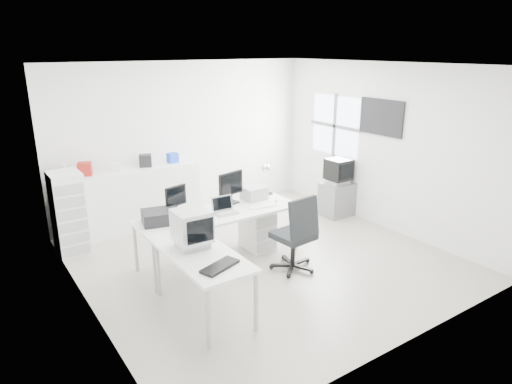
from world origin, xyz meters
TOP-DOWN VIEW (x-y plane):
  - floor at (0.00, 0.00)m, footprint 5.00×5.00m
  - ceiling at (0.00, 0.00)m, footprint 5.00×5.00m
  - back_wall at (0.00, 2.50)m, footprint 5.00×0.02m
  - left_wall at (-2.50, 0.00)m, footprint 0.02×5.00m
  - right_wall at (2.50, 0.00)m, footprint 0.02×5.00m
  - window at (2.48, 1.20)m, footprint 0.02×1.20m
  - wall_picture at (2.47, 0.10)m, footprint 0.04×0.90m
  - main_desk at (-0.54, 0.34)m, footprint 2.40×0.80m
  - side_desk at (-1.39, -0.76)m, footprint 0.70×1.40m
  - drawer_pedestal at (0.16, 0.39)m, footprint 0.40×0.50m
  - inkjet_printer at (-1.39, 0.44)m, footprint 0.56×0.48m
  - lcd_monitor_small at (-1.09, 0.59)m, footprint 0.37×0.27m
  - lcd_monitor_large at (-0.19, 0.59)m, footprint 0.49×0.28m
  - laptop at (-0.49, 0.24)m, footprint 0.38×0.39m
  - white_keyboard at (0.11, 0.19)m, footprint 0.45×0.19m
  - white_mouse at (0.41, 0.24)m, footprint 0.05×0.05m
  - laser_printer at (0.21, 0.56)m, footprint 0.37×0.32m
  - desk_lamp at (0.56, 0.64)m, footprint 0.15×0.15m
  - crt_monitor at (-1.39, -0.51)m, footprint 0.46×0.46m
  - black_keyboard at (-1.39, -1.16)m, footprint 0.50×0.33m
  - office_chair at (0.17, -0.48)m, footprint 0.71×0.71m
  - tv_cabinet at (2.22, 0.78)m, footprint 0.56×0.46m
  - crt_tv at (2.22, 0.78)m, footprint 0.50×0.48m
  - sideboard at (-1.09, 2.24)m, footprint 2.16×0.54m
  - clutter_box_a at (-1.89, 2.24)m, footprint 0.26×0.24m
  - clutter_box_b at (-1.39, 2.24)m, footprint 0.16×0.15m
  - clutter_box_c at (-0.89, 2.24)m, footprint 0.26×0.25m
  - clutter_box_d at (-0.39, 2.24)m, footprint 0.18×0.16m
  - clutter_bottle at (-2.19, 2.28)m, footprint 0.07×0.07m
  - filing_cabinet at (-2.28, 1.88)m, footprint 0.44×0.53m

SIDE VIEW (x-z plane):
  - floor at x=0.00m, z-range -0.01..0.01m
  - drawer_pedestal at x=0.16m, z-range 0.00..0.60m
  - tv_cabinet at x=2.22m, z-range 0.00..0.62m
  - main_desk at x=-0.54m, z-range 0.00..0.75m
  - side_desk at x=-1.39m, z-range 0.00..0.75m
  - sideboard at x=-1.09m, z-range 0.00..1.08m
  - office_chair at x=0.17m, z-range 0.00..1.13m
  - filing_cabinet at x=-2.28m, z-range 0.00..1.27m
  - white_keyboard at x=0.11m, z-range 0.75..0.77m
  - black_keyboard at x=-1.39m, z-range 0.75..0.78m
  - white_mouse at x=0.41m, z-range 0.75..0.80m
  - inkjet_printer at x=-1.39m, z-range 0.75..0.92m
  - crt_tv at x=2.22m, z-range 0.62..1.07m
  - laser_printer at x=0.21m, z-range 0.75..0.95m
  - laptop at x=-0.49m, z-range 0.75..1.00m
  - lcd_monitor_small at x=-1.09m, z-range 0.75..1.17m
  - desk_lamp at x=0.56m, z-range 0.75..1.19m
  - lcd_monitor_large at x=-0.19m, z-range 0.75..1.23m
  - crt_monitor at x=-1.39m, z-range 0.75..1.26m
  - clutter_box_b at x=-1.39m, z-range 1.08..1.20m
  - clutter_box_d at x=-0.39m, z-range 1.08..1.25m
  - clutter_box_c at x=-0.89m, z-range 1.08..1.28m
  - clutter_box_a at x=-1.89m, z-range 1.08..1.29m
  - clutter_bottle at x=-2.19m, z-range 1.08..1.30m
  - back_wall at x=0.00m, z-range 0.00..2.80m
  - left_wall at x=-2.50m, z-range 0.00..2.80m
  - right_wall at x=2.50m, z-range 0.00..2.80m
  - window at x=2.48m, z-range 1.05..2.15m
  - wall_picture at x=2.47m, z-range 1.60..2.20m
  - ceiling at x=0.00m, z-range 2.79..2.80m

